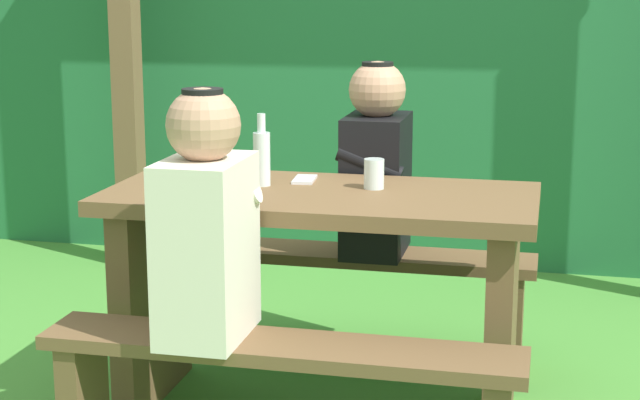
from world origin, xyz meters
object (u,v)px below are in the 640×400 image
at_px(drinking_glass, 374,174).
at_px(bottle_left, 262,156).
at_px(bench_near, 280,382).
at_px(person_black_coat, 376,166).
at_px(picnic_table, 320,265).
at_px(person_white_shirt, 206,224).
at_px(cell_phone, 305,179).
at_px(bench_far, 350,281).

xyz_separation_m(drinking_glass, bottle_left, (-0.37, -0.03, 0.05)).
bearing_deg(bench_near, bottle_left, 110.59).
distance_m(person_black_coat, drinking_glass, 0.43).
distance_m(picnic_table, person_black_coat, 0.57).
bearing_deg(person_white_shirt, cell_phone, 79.50).
bearing_deg(cell_phone, person_black_coat, 56.37).
relative_size(bench_near, person_black_coat, 1.95).
height_order(bench_near, bottle_left, bottle_left).
bearing_deg(cell_phone, bench_far, 70.35).
relative_size(bench_near, cell_phone, 10.00).
distance_m(drinking_glass, cell_phone, 0.27).
xyz_separation_m(person_black_coat, drinking_glass, (0.07, -0.42, 0.05)).
height_order(bench_far, cell_phone, cell_phone).
relative_size(bench_near, person_white_shirt, 1.95).
relative_size(drinking_glass, bottle_left, 0.41).
xyz_separation_m(picnic_table, person_black_coat, (0.10, 0.51, 0.25)).
xyz_separation_m(bench_near, bottle_left, (-0.21, 0.56, 0.55)).
xyz_separation_m(bench_near, drinking_glass, (0.16, 0.59, 0.51)).
bearing_deg(drinking_glass, cell_phone, 163.41).
distance_m(bench_far, drinking_glass, 0.68).
xyz_separation_m(picnic_table, bench_near, (0.00, -0.51, -0.21)).
height_order(person_white_shirt, bottle_left, person_white_shirt).
distance_m(picnic_table, person_white_shirt, 0.60).
height_order(picnic_table, bench_near, picnic_table).
bearing_deg(picnic_table, person_black_coat, 79.07).
distance_m(picnic_table, bench_near, 0.55).
bearing_deg(drinking_glass, bottle_left, -174.95).
distance_m(bench_far, cell_phone, 0.59).
bearing_deg(person_white_shirt, bench_near, -0.88).
height_order(bench_near, drinking_glass, drinking_glass).
height_order(bottle_left, cell_phone, bottle_left).
xyz_separation_m(picnic_table, bench_far, (0.00, 0.51, -0.21)).
bearing_deg(drinking_glass, picnic_table, -152.87).
distance_m(bench_near, person_white_shirt, 0.50).
relative_size(bottle_left, cell_phone, 1.73).
xyz_separation_m(bench_far, drinking_glass, (0.16, -0.43, 0.51)).
bearing_deg(bench_far, person_white_shirt, -101.90).
distance_m(bench_near, drinking_glass, 0.80).
distance_m(bench_far, person_white_shirt, 1.13).
distance_m(bench_near, bottle_left, 0.82).
relative_size(picnic_table, person_white_shirt, 1.95).
relative_size(drinking_glass, cell_phone, 0.71).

